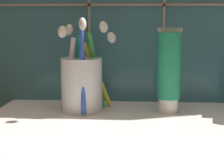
{
  "coord_description": "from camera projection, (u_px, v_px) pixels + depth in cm",
  "views": [
    {
      "loc": [
        -3.6,
        -58.8,
        19.84
      ],
      "look_at": [
        -8.01,
        4.07,
        9.08
      ],
      "focal_mm": 60.0,
      "sensor_mm": 36.0,
      "label": 1
    }
  ],
  "objects": [
    {
      "name": "sink_counter",
      "position": [
        159.0,
        134.0,
        0.61
      ],
      "size": [
        61.1,
        38.54,
        2.0
      ],
      "primitive_type": "cube",
      "color": "silver",
      "rests_on": "ground"
    },
    {
      "name": "toothbrush_cup",
      "position": [
        82.0,
        82.0,
        0.71
      ],
      "size": [
        11.09,
        10.56,
        17.73
      ],
      "color": "silver",
      "rests_on": "sink_counter"
    },
    {
      "name": "toothpaste_tube",
      "position": [
        169.0,
        71.0,
        0.69
      ],
      "size": [
        4.5,
        4.29,
        15.78
      ],
      "color": "white",
      "rests_on": "sink_counter"
    }
  ]
}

